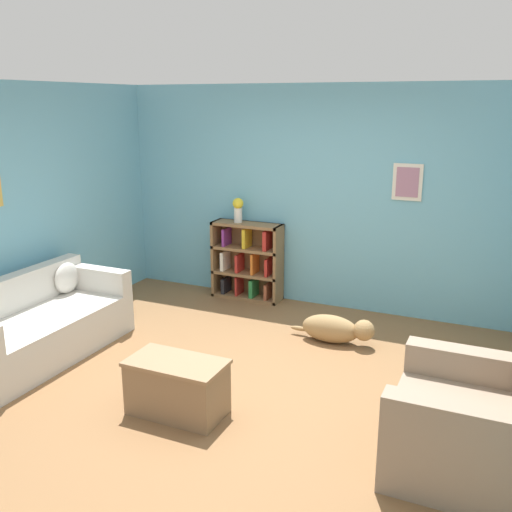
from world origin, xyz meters
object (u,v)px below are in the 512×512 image
(couch, at_px, (36,327))
(recliner_chair, at_px, (475,421))
(bookshelf, at_px, (248,261))
(dog, at_px, (336,329))
(coffee_table, at_px, (177,386))
(vase, at_px, (238,209))

(couch, xyz_separation_m, recliner_chair, (4.00, -0.15, 0.07))
(bookshelf, distance_m, dog, 1.71)
(coffee_table, height_order, vase, vase)
(bookshelf, bearing_deg, vase, -170.66)
(recliner_chair, distance_m, vase, 3.97)
(dog, relative_size, vase, 2.99)
(couch, relative_size, bookshelf, 1.93)
(couch, xyz_separation_m, dog, (2.57, 1.48, -0.15))
(coffee_table, xyz_separation_m, dog, (0.75, 1.83, -0.09))
(recliner_chair, bearing_deg, bookshelf, 138.33)
(bookshelf, height_order, coffee_table, bookshelf)
(bookshelf, bearing_deg, couch, -115.77)
(bookshelf, bearing_deg, dog, -32.61)
(bookshelf, height_order, vase, vase)
(bookshelf, xyz_separation_m, coffee_table, (0.67, -2.74, -0.23))
(couch, height_order, bookshelf, bookshelf)
(recliner_chair, bearing_deg, coffee_table, -174.72)
(couch, relative_size, dog, 2.05)
(recliner_chair, xyz_separation_m, coffee_table, (-2.18, -0.20, -0.12))
(recliner_chair, xyz_separation_m, vase, (-2.97, 2.52, 0.77))
(vase, bearing_deg, couch, -113.56)
(recliner_chair, bearing_deg, couch, 177.82)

